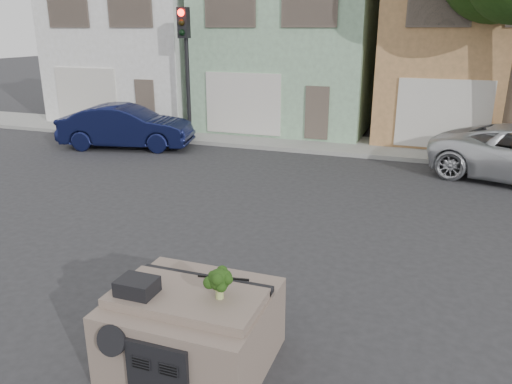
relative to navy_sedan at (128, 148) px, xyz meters
The scene contains 11 objects.
ground_plane 11.16m from the navy_sedan, 43.21° to the right, with size 120.00×120.00×0.00m, color #303033.
sidewalk 8.62m from the navy_sedan, 19.37° to the left, with size 40.00×3.00×0.15m, color gray.
townhouse_white 8.34m from the navy_sedan, 112.68° to the left, with size 7.20×8.20×7.55m, color white.
townhouse_mint 9.10m from the navy_sedan, 55.97° to the left, with size 7.20×8.20×7.55m, color #8EB792.
townhouse_tan 14.44m from the navy_sedan, 29.48° to the left, with size 7.20×8.20×7.55m, color tan.
navy_sedan is the anchor object (origin of this frame).
traffic_signal 3.55m from the navy_sedan, 48.71° to the left, with size 0.40×0.40×5.10m, color black.
car_dashboard 13.40m from the navy_sedan, 52.61° to the right, with size 2.00×1.80×1.12m, color #7A685B.
instrument_hump 13.39m from the navy_sedan, 55.50° to the right, with size 0.48×0.38×0.20m, color black.
wiper_arm 13.32m from the navy_sedan, 50.65° to the right, with size 0.70×0.03×0.02m, color black.
broccoli 13.80m from the navy_sedan, 51.41° to the right, with size 0.33×0.33×0.40m, color #19330D.
Camera 1 is at (2.72, -8.08, 4.30)m, focal length 35.00 mm.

